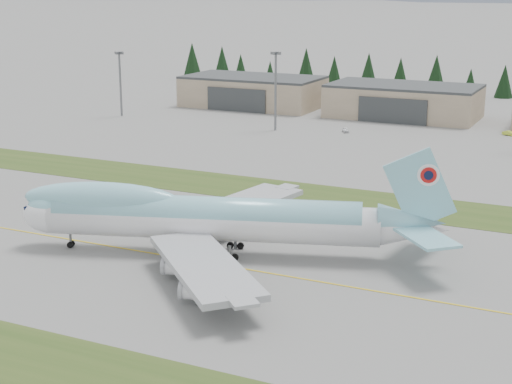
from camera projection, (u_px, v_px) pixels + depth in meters
The scene contains 11 objects.
ground at pixel (240, 268), 121.61m from camera, with size 7000.00×7000.00×0.00m, color slate.
grass_strip_near at pixel (90, 375), 88.47m from camera, with size 400.00×14.00×0.08m, color #30491A.
grass_strip_far at pixel (338, 199), 160.85m from camera, with size 400.00×18.00×0.08m, color #30491A.
taxiway_line_main at pixel (240, 268), 121.61m from camera, with size 400.00×0.40×0.02m, color gold.
boeing_747_freighter at pixel (207, 217), 126.72m from camera, with size 71.06×58.72×18.80m.
hangar_left at pixel (253, 91), 280.03m from camera, with size 48.00×26.60×10.80m.
hangar_center at pixel (404, 101), 257.17m from camera, with size 48.00×26.60×10.80m.
floodlight_masts at pixel (397, 83), 215.93m from camera, with size 184.94×9.11×24.62m.
service_vehicle_a at pixel (345, 132), 232.65m from camera, with size 1.60×3.96×1.35m, color white.
service_vehicle_b at pixel (509, 136), 227.43m from camera, with size 1.44×4.10×1.35m, color #B9D034.
conifer_belt at pixel (458, 76), 308.48m from camera, with size 274.32×15.07×16.74m.
Camera 1 is at (51.42, -102.24, 42.88)m, focal length 55.00 mm.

